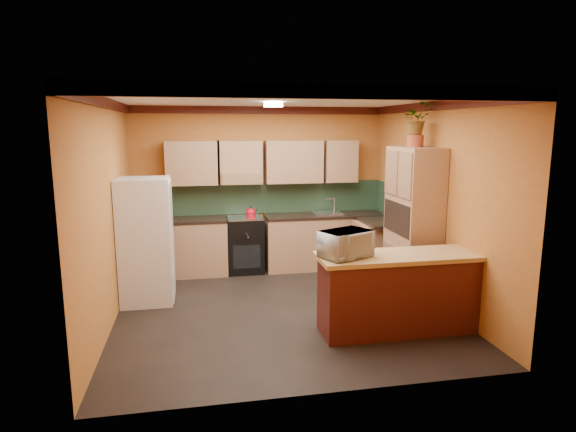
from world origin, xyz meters
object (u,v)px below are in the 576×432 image
(pantry, at_px, (413,224))
(microwave, at_px, (346,244))
(fridge, at_px, (146,241))
(breakfast_bar, at_px, (398,295))
(stove, at_px, (245,244))
(base_cabinets_back, at_px, (282,244))

(pantry, distance_m, microwave, 1.65)
(fridge, distance_m, pantry, 3.65)
(breakfast_bar, distance_m, microwave, 0.91)
(fridge, distance_m, breakfast_bar, 3.38)
(stove, relative_size, microwave, 1.67)
(microwave, bearing_deg, stove, 82.00)
(base_cabinets_back, bearing_deg, microwave, -85.17)
(base_cabinets_back, xyz_separation_m, microwave, (0.23, -2.74, 0.64))
(pantry, bearing_deg, fridge, 171.40)
(pantry, xyz_separation_m, breakfast_bar, (-0.64, -1.03, -0.61))
(fridge, height_order, pantry, pantry)
(breakfast_bar, relative_size, microwave, 3.31)
(pantry, height_order, breakfast_bar, pantry)
(fridge, bearing_deg, stove, 38.63)
(pantry, bearing_deg, stove, 141.54)
(stove, height_order, microwave, microwave)
(base_cabinets_back, distance_m, microwave, 2.82)
(base_cabinets_back, xyz_separation_m, pantry, (1.52, -1.71, 0.61))
(microwave, bearing_deg, pantry, 13.37)
(base_cabinets_back, distance_m, stove, 0.63)
(base_cabinets_back, distance_m, pantry, 2.37)
(pantry, height_order, microwave, pantry)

